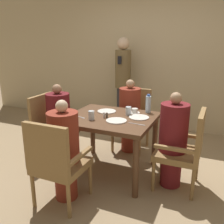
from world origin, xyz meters
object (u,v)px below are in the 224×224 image
Objects in this scene: plate_main_left at (116,121)px; glass_tall_near at (91,115)px; chair_left_side at (51,126)px; chair_near_corner at (56,161)px; chair_right_side at (185,148)px; water_bottle at (148,104)px; glass_tall_mid at (128,111)px; diner_in_left_chair at (59,123)px; diner_in_far_chair at (130,115)px; teacup_with_saucer at (135,111)px; standing_host at (123,81)px; chair_far_side at (133,117)px; diner_in_near_chair at (64,150)px; diner_in_right_chair at (173,139)px; plate_dessert_center at (107,111)px; plate_main_right at (139,117)px.

plate_main_left is 0.31m from glass_tall_near.
chair_left_side is 1.00× the size of chair_near_corner.
chair_right_side reaches higher than plate_main_left.
water_bottle is 2.28× the size of glass_tall_mid.
diner_in_left_chair is at bearing -161.81° from water_bottle.
teacup_with_saucer is (0.22, -0.43, 0.20)m from diner_in_far_chair.
standing_host reaches higher than diner_in_far_chair.
diner_in_left_chair is 1.25m from water_bottle.
chair_far_side is 1.58m from diner_in_near_chair.
diner_in_right_chair reaches higher than diner_in_left_chair.
glass_tall_mid is (0.31, -0.02, 0.05)m from plate_dessert_center.
diner_in_far_chair reaches higher than glass_tall_near.
water_bottle reaches higher than chair_right_side.
chair_far_side is at bearing 47.51° from diner_in_left_chair.
plate_dessert_center is at bearing 85.16° from diner_in_near_chair.
plate_dessert_center is at bearing 16.23° from diner_in_left_chair.
chair_right_side is 0.55× the size of standing_host.
plate_main_left is at bearing -80.97° from diner_in_far_chair.
chair_near_corner is 8.77× the size of glass_tall_near.
plate_main_right is at bearing 5.25° from diner_in_left_chair.
chair_near_corner is 0.16m from diner_in_near_chair.
chair_right_side is 8.77× the size of glass_tall_mid.
diner_in_left_chair is 1.56m from diner_in_right_chair.
chair_left_side is 6.76× the size of teacup_with_saucer.
chair_left_side and chair_right_side have the same top height.
standing_host is 12.38× the size of teacup_with_saucer.
chair_left_side is 8.77× the size of glass_tall_near.
diner_in_near_chair is 0.99m from glass_tall_mid.
teacup_with_saucer is (-0.12, 0.18, 0.02)m from plate_main_right.
glass_tall_near is (-0.54, -0.57, -0.06)m from water_bottle.
diner_in_near_chair reaches higher than water_bottle.
chair_far_side is at bearing 104.32° from glass_tall_mid.
water_bottle reaches higher than chair_near_corner.
plate_dessert_center is at bearing 13.40° from chair_left_side.
chair_left_side is at bearing -166.28° from teacup_with_saucer.
diner_in_near_chair is (-1.14, -0.71, 0.06)m from chair_right_side.
chair_left_side is at bearing -142.47° from diner_in_far_chair.
chair_left_side is at bearing 180.00° from diner_in_left_chair.
glass_tall_mid is (0.65, -1.48, -0.12)m from standing_host.
chair_left_side and chair_far_side have the same top height.
glass_tall_mid is at bearing -111.37° from teacup_with_saucer.
chair_near_corner reaches higher than glass_tall_near.
glass_tall_mid is at bearing 167.60° from chair_right_side.
diner_in_far_chair is at bearing 118.99° from plate_main_right.
teacup_with_saucer is 0.61m from glass_tall_near.
chair_near_corner is at bearing -110.97° from glass_tall_mid.
glass_tall_near is at bearing 84.74° from diner_in_near_chair.
water_bottle is at bearing 137.20° from diner_in_right_chair.
teacup_with_saucer is at bearing 13.72° from chair_left_side.
chair_right_side reaches higher than glass_tall_near.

